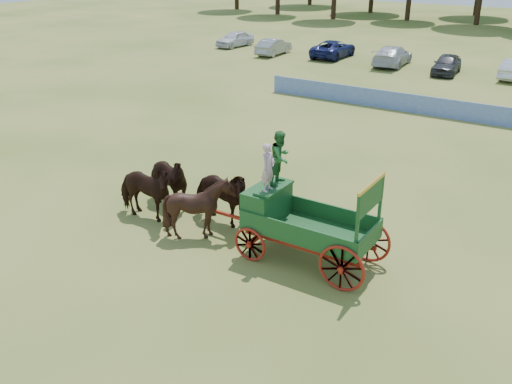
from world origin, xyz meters
name	(u,v)px	position (x,y,z in m)	size (l,w,h in m)	color
ground	(369,286)	(0.00, 0.00, 0.00)	(160.00, 160.00, 0.00)	#9B8D46
horse_lead_left	(144,192)	(-8.21, -0.22, 1.04)	(1.12, 2.45, 2.07)	black
horse_lead_right	(166,181)	(-8.21, 0.88, 1.04)	(1.12, 2.45, 2.07)	black
horse_wheel_left	(200,208)	(-5.81, -0.22, 1.04)	(1.68, 1.88, 2.08)	black
horse_wheel_right	(220,196)	(-5.81, 0.88, 1.04)	(1.12, 2.45, 2.07)	black
farm_dray	(289,205)	(-2.86, 0.37, 1.66)	(6.00, 2.00, 3.79)	#A12C10
sponsor_banner	(485,114)	(-1.00, 18.00, 0.53)	(26.00, 0.08, 1.05)	#1D38A0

